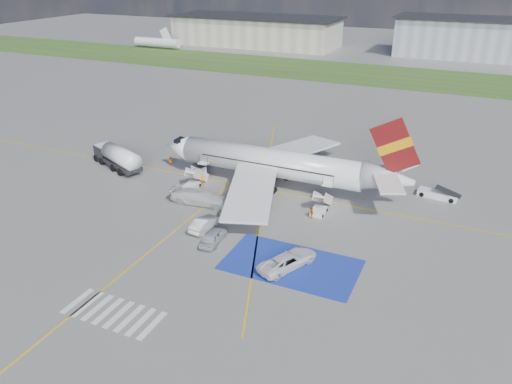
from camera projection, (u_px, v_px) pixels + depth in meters
ground at (224, 228)px, 59.14m from camera, size 400.00×400.00×0.00m
grass_strip at (385, 76)px, 137.54m from camera, size 400.00×30.00×0.01m
taxiway_line_main at (265, 190)px, 69.04m from camera, size 120.00×0.20×0.01m
taxiway_line_cross at (138, 261)px, 52.76m from camera, size 0.20×60.00×0.01m
taxiway_line_diag at (265, 190)px, 69.04m from camera, size 20.71×56.45×0.01m
staging_box at (291, 265)px, 52.08m from camera, size 14.00×8.00×0.01m
crosswalk at (113, 313)px, 44.96m from camera, size 9.00×4.00×0.01m
terminal_west at (256, 31)px, 184.98m from camera, size 60.00×22.00×10.00m
terminal_centre at (474, 39)px, 160.51m from camera, size 48.00×18.00×12.00m
airliner at (281, 164)px, 68.70m from camera, size 36.81×32.95×11.92m
airstairs_fwd at (193, 183)px, 69.63m from camera, size 1.90×5.20×3.60m
airstairs_aft at (320, 208)px, 62.68m from camera, size 1.90×5.20×3.60m
fuel_tanker at (118, 159)px, 75.78m from camera, size 10.62×6.62×3.55m
gpu_cart at (199, 171)px, 73.19m from camera, size 2.27×1.75×1.68m
belt_loader at (438, 195)px, 66.65m from camera, size 5.61×2.53×1.64m
car_silver_a at (213, 236)px, 55.82m from camera, size 2.42×4.90×1.60m
car_silver_b at (205, 223)px, 58.65m from camera, size 1.98×4.78×1.54m
van_white_a at (288, 258)px, 51.33m from camera, size 4.51×5.89×2.01m
van_white_b at (201, 195)px, 64.59m from camera, size 6.42×3.09×2.43m
crew_fwd at (201, 179)px, 70.10m from camera, size 0.82×0.73×1.90m
crew_nose at (170, 161)px, 76.90m from camera, size 0.72×0.85×1.53m
crew_aft at (312, 213)px, 61.16m from camera, size 0.84×0.93×1.52m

